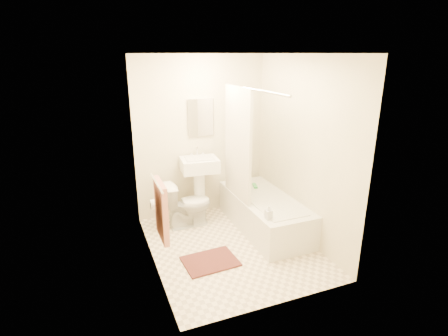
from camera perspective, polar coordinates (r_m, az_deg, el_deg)
name	(u,v)px	position (r m, az deg, el deg)	size (l,w,h in m)	color
floor	(231,246)	(4.69, 1.15, -12.61)	(2.40, 2.40, 0.00)	beige
ceiling	(232,53)	(4.03, 1.38, 18.20)	(2.40, 2.40, 0.00)	white
wall_back	(201,137)	(5.29, -3.81, 5.05)	(2.00, 0.02, 2.40)	beige
wall_left	(148,168)	(3.94, -12.28, 0.04)	(0.02, 2.40, 2.40)	beige
wall_right	(302,150)	(4.67, 12.66, 2.85)	(0.02, 2.40, 2.40)	beige
mirror	(201,118)	(5.21, -3.81, 8.22)	(0.40, 0.03, 0.55)	white
curtain_rod	(252,89)	(4.26, 4.61, 12.76)	(0.03, 0.03, 1.70)	silver
shower_curtain	(238,145)	(4.75, 2.26, 3.81)	(0.04, 0.80, 1.55)	silver
towel_bar	(157,183)	(3.74, -10.92, -2.45)	(0.02, 0.02, 0.60)	silver
towel	(161,210)	(3.87, -10.20, -6.84)	(0.06, 0.45, 0.66)	#CC7266
toilet_paper	(155,204)	(4.24, -11.18, -5.82)	(0.12, 0.12, 0.11)	white
toilet	(188,204)	(5.09, -5.89, -5.93)	(0.38, 0.67, 0.66)	silver
sink	(200,186)	(5.23, -3.99, -2.93)	(0.53, 0.42, 1.04)	white
bathtub	(264,213)	(5.06, 6.56, -7.27)	(0.73, 1.66, 0.47)	silver
bath_mat	(210,261)	(4.37, -2.26, -14.97)	(0.63, 0.47, 0.02)	#482719
soap_bottle	(269,213)	(4.32, 7.30, -7.23)	(0.08, 0.08, 0.17)	white
scrub_brush	(255,186)	(5.32, 5.07, -2.95)	(0.05, 0.18, 0.04)	green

